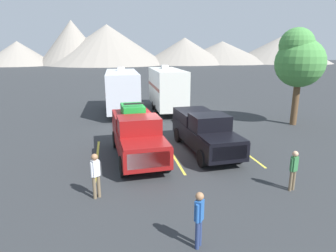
{
  "coord_description": "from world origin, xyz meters",
  "views": [
    {
      "loc": [
        -2.96,
        -14.38,
        5.18
      ],
      "look_at": [
        0.0,
        0.3,
        1.2
      ],
      "focal_mm": 30.75,
      "sensor_mm": 36.0,
      "label": 1
    }
  ],
  "objects_px": {
    "pickup_truck_a": "(137,134)",
    "person_a": "(199,216)",
    "pickup_truck_b": "(204,131)",
    "person_b": "(96,173)",
    "camper_trailer_a": "(122,89)",
    "person_c": "(294,168)",
    "camper_trailer_b": "(167,88)"
  },
  "relations": [
    {
      "from": "person_b",
      "to": "pickup_truck_b",
      "type": "bearing_deg",
      "value": 37.53
    },
    {
      "from": "pickup_truck_b",
      "to": "person_b",
      "type": "relative_size",
      "value": 3.44
    },
    {
      "from": "pickup_truck_b",
      "to": "camper_trailer_b",
      "type": "relative_size",
      "value": 0.7
    },
    {
      "from": "pickup_truck_a",
      "to": "person_b",
      "type": "distance_m",
      "value": 4.3
    },
    {
      "from": "pickup_truck_b",
      "to": "camper_trailer_b",
      "type": "bearing_deg",
      "value": 89.78
    },
    {
      "from": "pickup_truck_b",
      "to": "person_b",
      "type": "distance_m",
      "value": 6.78
    },
    {
      "from": "person_a",
      "to": "camper_trailer_a",
      "type": "bearing_deg",
      "value": 93.67
    },
    {
      "from": "camper_trailer_a",
      "to": "person_b",
      "type": "bearing_deg",
      "value": -96.44
    },
    {
      "from": "pickup_truck_a",
      "to": "camper_trailer_a",
      "type": "height_order",
      "value": "camper_trailer_a"
    },
    {
      "from": "person_a",
      "to": "pickup_truck_a",
      "type": "bearing_deg",
      "value": 97.54
    },
    {
      "from": "pickup_truck_a",
      "to": "person_a",
      "type": "relative_size",
      "value": 3.57
    },
    {
      "from": "pickup_truck_a",
      "to": "person_a",
      "type": "bearing_deg",
      "value": -82.46
    },
    {
      "from": "pickup_truck_a",
      "to": "camper_trailer_b",
      "type": "xyz_separation_m",
      "value": [
        3.58,
        10.49,
        0.85
      ]
    },
    {
      "from": "camper_trailer_b",
      "to": "person_b",
      "type": "height_order",
      "value": "camper_trailer_b"
    },
    {
      "from": "camper_trailer_b",
      "to": "person_a",
      "type": "xyz_separation_m",
      "value": [
        -2.63,
        -17.67,
        -1.11
      ]
    },
    {
      "from": "camper_trailer_b",
      "to": "person_a",
      "type": "distance_m",
      "value": 17.9
    },
    {
      "from": "camper_trailer_b",
      "to": "person_c",
      "type": "relative_size",
      "value": 5.21
    },
    {
      "from": "pickup_truck_a",
      "to": "person_b",
      "type": "xyz_separation_m",
      "value": [
        -1.83,
        -3.88,
        -0.22
      ]
    },
    {
      "from": "pickup_truck_b",
      "to": "camper_trailer_a",
      "type": "xyz_separation_m",
      "value": [
        -3.73,
        10.4,
        0.9
      ]
    },
    {
      "from": "pickup_truck_a",
      "to": "person_b",
      "type": "height_order",
      "value": "pickup_truck_a"
    },
    {
      "from": "camper_trailer_b",
      "to": "person_b",
      "type": "xyz_separation_m",
      "value": [
        -5.41,
        -14.37,
        -1.08
      ]
    },
    {
      "from": "pickup_truck_a",
      "to": "camper_trailer_a",
      "type": "bearing_deg",
      "value": 91.04
    },
    {
      "from": "pickup_truck_a",
      "to": "camper_trailer_b",
      "type": "distance_m",
      "value": 11.12
    },
    {
      "from": "camper_trailer_a",
      "to": "person_b",
      "type": "height_order",
      "value": "camper_trailer_a"
    },
    {
      "from": "camper_trailer_a",
      "to": "person_a",
      "type": "bearing_deg",
      "value": -86.33
    },
    {
      "from": "pickup_truck_a",
      "to": "person_c",
      "type": "height_order",
      "value": "pickup_truck_a"
    },
    {
      "from": "person_c",
      "to": "pickup_truck_b",
      "type": "bearing_deg",
      "value": 110.38
    },
    {
      "from": "camper_trailer_a",
      "to": "person_c",
      "type": "distance_m",
      "value": 16.41
    },
    {
      "from": "pickup_truck_a",
      "to": "camper_trailer_a",
      "type": "distance_m",
      "value": 10.67
    },
    {
      "from": "pickup_truck_b",
      "to": "person_b",
      "type": "height_order",
      "value": "pickup_truck_b"
    },
    {
      "from": "camper_trailer_b",
      "to": "person_c",
      "type": "distance_m",
      "value": 15.39
    },
    {
      "from": "camper_trailer_b",
      "to": "person_c",
      "type": "xyz_separation_m",
      "value": [
        1.82,
        -15.24,
        -1.14
      ]
    }
  ]
}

